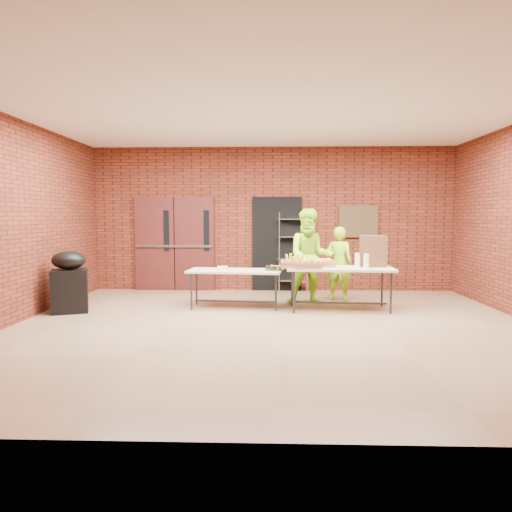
{
  "coord_description": "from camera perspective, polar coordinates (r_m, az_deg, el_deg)",
  "views": [
    {
      "loc": [
        -0.04,
        -6.73,
        1.67
      ],
      "look_at": [
        -0.3,
        1.4,
        0.96
      ],
      "focal_mm": 32.0,
      "sensor_mm": 36.0,
      "label": 1
    }
  ],
  "objects": [
    {
      "name": "table_left",
      "position": [
        8.32,
        -2.67,
        -2.14
      ],
      "size": [
        1.74,
        0.85,
        0.69
      ],
      "rotation": [
        0.0,
        0.0,
        -0.09
      ],
      "color": "tan",
      "rests_on": "room"
    },
    {
      "name": "coffee_dispenser",
      "position": [
        8.45,
        14.43,
        0.6
      ],
      "size": [
        0.42,
        0.38,
        0.56
      ],
      "primitive_type": "cube",
      "color": "#52321C",
      "rests_on": "table_right"
    },
    {
      "name": "cup_stack_mid",
      "position": [
        8.06,
        13.62,
        -0.66
      ],
      "size": [
        0.09,
        0.09,
        0.26
      ],
      "primitive_type": "cylinder",
      "color": "silver",
      "rests_on": "table_right"
    },
    {
      "name": "room",
      "position": [
        6.73,
        2.2,
        4.41
      ],
      "size": [
        8.08,
        7.08,
        3.28
      ],
      "color": "#826446",
      "rests_on": "ground"
    },
    {
      "name": "basket_apples",
      "position": [
        7.98,
        6.59,
        -1.1
      ],
      "size": [
        0.44,
        0.34,
        0.14
      ],
      "color": "olive",
      "rests_on": "table_right"
    },
    {
      "name": "covered_grill",
      "position": [
        8.56,
        -22.29,
        -2.98
      ],
      "size": [
        0.72,
        0.67,
        1.07
      ],
      "rotation": [
        0.0,
        0.0,
        0.36
      ],
      "color": "black",
      "rests_on": "room"
    },
    {
      "name": "bronze_plaque",
      "position": [
        10.36,
        12.67,
        4.22
      ],
      "size": [
        0.85,
        0.04,
        0.7
      ],
      "primitive_type": "cube",
      "color": "#44331B",
      "rests_on": "room"
    },
    {
      "name": "volunteer_man",
      "position": [
        8.69,
        6.81,
        -0.08
      ],
      "size": [
        0.89,
        0.69,
        1.81
      ],
      "primitive_type": "imported",
      "rotation": [
        0.0,
        0.0,
        0.01
      ],
      "color": "#8FD217",
      "rests_on": "room"
    },
    {
      "name": "cup_stack_front",
      "position": [
        8.15,
        12.63,
        -0.73
      ],
      "size": [
        0.07,
        0.07,
        0.21
      ],
      "primitive_type": "cylinder",
      "color": "silver",
      "rests_on": "table_right"
    },
    {
      "name": "dark_doorway",
      "position": [
        10.21,
        2.63,
        1.52
      ],
      "size": [
        1.1,
        0.06,
        2.1
      ],
      "primitive_type": "cube",
      "color": "black",
      "rests_on": "room"
    },
    {
      "name": "table_right",
      "position": [
        8.22,
        10.44,
        -1.84
      ],
      "size": [
        1.9,
        0.87,
        0.77
      ],
      "rotation": [
        0.0,
        0.0,
        -0.05
      ],
      "color": "tan",
      "rests_on": "room"
    },
    {
      "name": "wire_rack",
      "position": [
        10.09,
        4.68,
        0.47
      ],
      "size": [
        0.67,
        0.35,
        1.75
      ],
      "primitive_type": null,
      "rotation": [
        0.0,
        0.0,
        -0.22
      ],
      "color": "#AEAEB5",
      "rests_on": "room"
    },
    {
      "name": "double_doors",
      "position": [
        10.41,
        -10.12,
        1.53
      ],
      "size": [
        1.78,
        0.12,
        2.1
      ],
      "color": "#3F1412",
      "rests_on": "room"
    },
    {
      "name": "basket_bananas",
      "position": [
        8.05,
        4.91,
        -0.97
      ],
      "size": [
        0.5,
        0.39,
        0.16
      ],
      "color": "olive",
      "rests_on": "table_right"
    },
    {
      "name": "basket_oranges",
      "position": [
        8.27,
        8.2,
        -0.9
      ],
      "size": [
        0.45,
        0.35,
        0.14
      ],
      "color": "olive",
      "rests_on": "table_right"
    },
    {
      "name": "muffin_tray",
      "position": [
        8.27,
        2.3,
        -1.49
      ],
      "size": [
        0.36,
        0.36,
        0.09
      ],
      "color": "#165522",
      "rests_on": "table_left"
    },
    {
      "name": "volunteer_woman",
      "position": [
        9.13,
        10.33,
        -0.95
      ],
      "size": [
        0.63,
        0.53,
        1.47
      ],
      "primitive_type": "imported",
      "rotation": [
        0.0,
        0.0,
        2.75
      ],
      "color": "#8FD217",
      "rests_on": "room"
    },
    {
      "name": "napkin_box",
      "position": [
        8.39,
        -4.2,
        -1.49
      ],
      "size": [
        0.18,
        0.12,
        0.06
      ],
      "primitive_type": "cube",
      "color": "silver",
      "rests_on": "table_left"
    },
    {
      "name": "cup_stack_back",
      "position": [
        8.32,
        12.54,
        -0.49
      ],
      "size": [
        0.08,
        0.08,
        0.25
      ],
      "primitive_type": "cylinder",
      "color": "silver",
      "rests_on": "table_right"
    }
  ]
}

